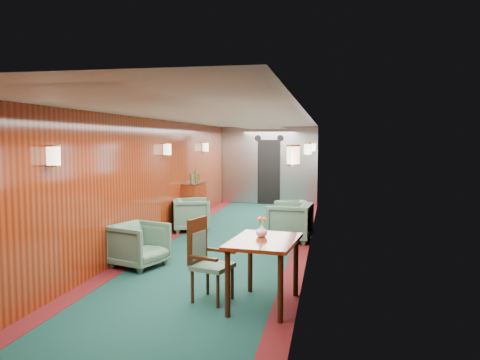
{
  "coord_description": "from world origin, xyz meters",
  "views": [
    {
      "loc": [
        1.84,
        -8.57,
        1.99
      ],
      "look_at": [
        0.0,
        1.07,
        1.15
      ],
      "focal_mm": 35.0,
      "sensor_mm": 36.0,
      "label": 1
    }
  ],
  "objects": [
    {
      "name": "room",
      "position": [
        0.0,
        0.0,
        1.63
      ],
      "size": [
        12.0,
        12.1,
        2.4
      ],
      "color": "#0E332B",
      "rests_on": "ground"
    },
    {
      "name": "bulkhead",
      "position": [
        0.0,
        5.91,
        1.18
      ],
      "size": [
        2.98,
        0.17,
        2.39
      ],
      "color": "#9DA0A4",
      "rests_on": "ground"
    },
    {
      "name": "windows_right",
      "position": [
        1.49,
        0.25,
        1.45
      ],
      "size": [
        0.02,
        8.6,
        0.8
      ],
      "color": "silver",
      "rests_on": "ground"
    },
    {
      "name": "wall_sconces",
      "position": [
        0.0,
        0.57,
        1.79
      ],
      "size": [
        2.97,
        7.97,
        0.25
      ],
      "color": "#F8EAC1",
      "rests_on": "ground"
    },
    {
      "name": "dining_table",
      "position": [
        1.1,
        -3.14,
        0.68
      ],
      "size": [
        0.87,
        1.16,
        0.81
      ],
      "rotation": [
        0.0,
        0.0,
        -0.11
      ],
      "color": "maroon",
      "rests_on": "ground"
    },
    {
      "name": "side_chair",
      "position": [
        0.35,
        -3.06,
        0.55
      ],
      "size": [
        0.56,
        0.58,
        1.02
      ],
      "rotation": [
        0.0,
        0.0,
        -0.29
      ],
      "color": "#1B4031",
      "rests_on": "ground"
    },
    {
      "name": "credenza",
      "position": [
        -1.34,
        2.2,
        0.5
      ],
      "size": [
        0.34,
        1.1,
        1.26
      ],
      "color": "maroon",
      "rests_on": "ground"
    },
    {
      "name": "flower_vase",
      "position": [
        1.04,
        -2.99,
        0.89
      ],
      "size": [
        0.15,
        0.15,
        0.15
      ],
      "primitive_type": "imported",
      "rotation": [
        0.0,
        0.0,
        -0.02
      ],
      "color": "beige",
      "rests_on": "dining_table"
    },
    {
      "name": "armchair_left_near",
      "position": [
        -1.08,
        -1.77,
        0.34
      ],
      "size": [
        0.95,
        0.94,
        0.69
      ],
      "primitive_type": "imported",
      "rotation": [
        0.0,
        0.0,
        1.24
      ],
      "color": "#1B4031",
      "rests_on": "ground"
    },
    {
      "name": "armchair_left_far",
      "position": [
        -1.12,
        1.21,
        0.36
      ],
      "size": [
        1.01,
        1.0,
        0.72
      ],
      "primitive_type": "imported",
      "rotation": [
        0.0,
        0.0,
        1.94
      ],
      "color": "#1B4031",
      "rests_on": "ground"
    },
    {
      "name": "armchair_right_near",
      "position": [
        1.09,
        0.56,
        0.38
      ],
      "size": [
        0.92,
        0.9,
        0.76
      ],
      "primitive_type": "imported",
      "rotation": [
        0.0,
        0.0,
        -1.68
      ],
      "color": "#1B4031",
      "rests_on": "ground"
    },
    {
      "name": "armchair_right_far",
      "position": [
        1.05,
        1.85,
        0.32
      ],
      "size": [
        0.85,
        0.84,
        0.63
      ],
      "primitive_type": "imported",
      "rotation": [
        0.0,
        0.0,
        -1.29
      ],
      "color": "#1B4031",
      "rests_on": "ground"
    }
  ]
}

